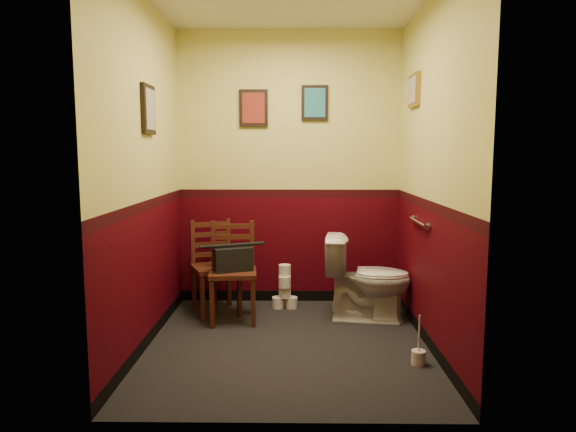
# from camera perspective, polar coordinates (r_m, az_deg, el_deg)

# --- Properties ---
(floor) EXTENTS (2.20, 2.40, 0.00)m
(floor) POSITION_cam_1_polar(r_m,az_deg,el_deg) (4.22, -0.05, -14.05)
(floor) COLOR black
(floor) RESTS_ON ground
(wall_back) EXTENTS (2.20, 0.00, 2.70)m
(wall_back) POSITION_cam_1_polar(r_m,az_deg,el_deg) (5.13, 0.14, 5.20)
(wall_back) COLOR #3C020B
(wall_back) RESTS_ON ground
(wall_front) EXTENTS (2.20, 0.00, 2.70)m
(wall_front) POSITION_cam_1_polar(r_m,az_deg,el_deg) (2.74, -0.40, 3.51)
(wall_front) COLOR #3C020B
(wall_front) RESTS_ON ground
(wall_left) EXTENTS (0.00, 2.40, 2.70)m
(wall_left) POSITION_cam_1_polar(r_m,az_deg,el_deg) (4.10, -15.65, 4.45)
(wall_left) COLOR #3C020B
(wall_left) RESTS_ON ground
(wall_right) EXTENTS (0.00, 2.40, 2.70)m
(wall_right) POSITION_cam_1_polar(r_m,az_deg,el_deg) (4.07, 15.67, 4.43)
(wall_right) COLOR #3C020B
(wall_right) RESTS_ON ground
(grab_bar) EXTENTS (0.05, 0.56, 0.06)m
(grab_bar) POSITION_cam_1_polar(r_m,az_deg,el_deg) (4.34, 14.26, -0.68)
(grab_bar) COLOR silver
(grab_bar) RESTS_ON wall_right
(framed_print_back_a) EXTENTS (0.28, 0.04, 0.36)m
(framed_print_back_a) POSITION_cam_1_polar(r_m,az_deg,el_deg) (5.14, -3.85, 11.87)
(framed_print_back_a) COLOR black
(framed_print_back_a) RESTS_ON wall_back
(framed_print_back_b) EXTENTS (0.26, 0.04, 0.34)m
(framed_print_back_b) POSITION_cam_1_polar(r_m,az_deg,el_deg) (5.14, 2.99, 12.45)
(framed_print_back_b) COLOR black
(framed_print_back_b) RESTS_ON wall_back
(framed_print_left) EXTENTS (0.04, 0.30, 0.38)m
(framed_print_left) POSITION_cam_1_polar(r_m,az_deg,el_deg) (4.20, -15.22, 11.35)
(framed_print_left) COLOR black
(framed_print_left) RESTS_ON wall_left
(framed_print_right) EXTENTS (0.04, 0.34, 0.28)m
(framed_print_right) POSITION_cam_1_polar(r_m,az_deg,el_deg) (4.68, 13.79, 13.40)
(framed_print_right) COLOR olive
(framed_print_right) RESTS_ON wall_right
(toilet) EXTENTS (0.82, 0.53, 0.76)m
(toilet) POSITION_cam_1_polar(r_m,az_deg,el_deg) (4.74, 8.85, -6.91)
(toilet) COLOR white
(toilet) RESTS_ON floor
(toilet_brush) EXTENTS (0.10, 0.10, 0.37)m
(toilet_brush) POSITION_cam_1_polar(r_m,az_deg,el_deg) (3.94, 14.29, -14.88)
(toilet_brush) COLOR silver
(toilet_brush) RESTS_ON floor
(chair_left) EXTENTS (0.54, 0.54, 0.88)m
(chair_left) POSITION_cam_1_polar(r_m,az_deg,el_deg) (4.94, -8.14, -5.60)
(chair_left) COLOR #492116
(chair_left) RESTS_ON floor
(chair_right) EXTENTS (0.45, 0.45, 0.89)m
(chair_right) POSITION_cam_1_polar(r_m,az_deg,el_deg) (4.69, -6.14, -6.17)
(chair_right) COLOR #492116
(chair_right) RESTS_ON floor
(handbag) EXTENTS (0.38, 0.28, 0.25)m
(handbag) POSITION_cam_1_polar(r_m,az_deg,el_deg) (4.63, -6.17, -4.75)
(handbag) COLOR black
(handbag) RESTS_ON chair_right
(tp_stack) EXTENTS (0.25, 0.15, 0.43)m
(tp_stack) POSITION_cam_1_polar(r_m,az_deg,el_deg) (5.06, -0.36, -8.21)
(tp_stack) COLOR silver
(tp_stack) RESTS_ON floor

